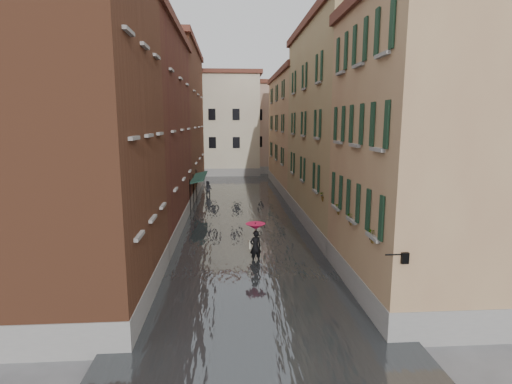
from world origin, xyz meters
name	(u,v)px	position (x,y,z in m)	size (l,w,h in m)	color
ground	(251,278)	(0.00, 0.00, 0.00)	(120.00, 120.00, 0.00)	#59585B
floodwater	(242,213)	(0.00, 13.00, 0.10)	(10.00, 60.00, 0.20)	#3F4346
building_left_near	(65,138)	(-7.00, -2.00, 6.50)	(6.00, 8.00, 13.00)	brown
building_left_mid	(134,135)	(-7.00, 9.00, 6.25)	(6.00, 14.00, 12.50)	#592F1C
building_left_far	(168,123)	(-7.00, 24.00, 7.00)	(6.00, 16.00, 14.00)	brown
building_right_near	(430,156)	(7.00, -2.00, 5.75)	(6.00, 8.00, 11.50)	#A27553
building_right_mid	(349,131)	(7.00, 9.00, 6.50)	(6.00, 14.00, 13.00)	tan
building_right_far	(305,135)	(7.00, 24.00, 5.75)	(6.00, 16.00, 11.50)	#A27553
building_end_cream	(213,126)	(-3.00, 38.00, 6.50)	(12.00, 9.00, 13.00)	beige
building_end_pink	(277,130)	(6.00, 40.00, 6.00)	(10.00, 9.00, 12.00)	tan
awning_near	(197,181)	(-3.49, 14.36, 2.47)	(1.09, 2.98, 2.80)	#173429
awning_far	(200,176)	(-3.48, 17.41, 2.47)	(1.09, 3.18, 2.80)	#173429
wall_lantern	(404,257)	(4.33, -6.00, 3.01)	(0.71, 0.22, 0.35)	black
window_planters	(346,205)	(4.12, -0.64, 3.51)	(0.59, 8.27, 0.84)	brown
pedestrian_main	(255,238)	(0.33, 2.04, 1.29)	(1.03, 1.03, 2.06)	black
pedestrian_far	(208,189)	(-2.94, 20.04, 0.79)	(0.77, 0.60, 1.58)	black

